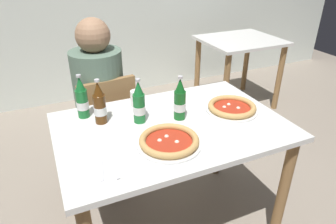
{
  "coord_description": "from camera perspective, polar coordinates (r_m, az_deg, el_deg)",
  "views": [
    {
      "loc": [
        -0.58,
        -1.26,
        1.56
      ],
      "look_at": [
        0.0,
        0.05,
        0.8
      ],
      "focal_mm": 32.3,
      "sensor_mm": 36.0,
      "label": 1
    }
  ],
  "objects": [
    {
      "name": "ground_plane",
      "position": [
        2.09,
        0.59,
        -20.36
      ],
      "size": [
        8.0,
        8.0,
        0.0
      ],
      "primitive_type": "plane",
      "color": "gray"
    },
    {
      "name": "dining_table_main",
      "position": [
        1.67,
        0.7,
        -5.72
      ],
      "size": [
        1.2,
        0.8,
        0.75
      ],
      "color": "silver",
      "rests_on": "ground_plane"
    },
    {
      "name": "pizza_margherita_near",
      "position": [
        1.77,
        11.98,
        0.8
      ],
      "size": [
        0.29,
        0.29,
        0.04
      ],
      "color": "white",
      "rests_on": "dining_table_main"
    },
    {
      "name": "beer_bottle_center",
      "position": [
        1.59,
        -5.49,
        1.48
      ],
      "size": [
        0.07,
        0.07,
        0.25
      ],
      "color": "#196B2D",
      "rests_on": "dining_table_main"
    },
    {
      "name": "beer_bottle_left",
      "position": [
        1.62,
        2.24,
        2.06
      ],
      "size": [
        0.07,
        0.07,
        0.25
      ],
      "color": "#14591E",
      "rests_on": "dining_table_main"
    },
    {
      "name": "beer_bottle_right",
      "position": [
        1.62,
        -12.77,
        1.31
      ],
      "size": [
        0.07,
        0.07,
        0.25
      ],
      "color": "#512D0F",
      "rests_on": "dining_table_main"
    },
    {
      "name": "paper_cup",
      "position": [
        1.79,
        -5.96,
        2.58
      ],
      "size": [
        0.07,
        0.07,
        0.09
      ],
      "primitive_type": "cylinder",
      "color": "white",
      "rests_on": "dining_table_main"
    },
    {
      "name": "dining_table_background",
      "position": [
        3.39,
        13.29,
        10.68
      ],
      "size": [
        0.8,
        0.7,
        0.75
      ],
      "color": "silver",
      "rests_on": "ground_plane"
    },
    {
      "name": "beer_bottle_extra",
      "position": [
        1.7,
        -15.93,
        2.27
      ],
      "size": [
        0.07,
        0.07,
        0.25
      ],
      "color": "#196B2D",
      "rests_on": "dining_table_main"
    },
    {
      "name": "napkin_with_cutlery",
      "position": [
        1.33,
        -11.46,
        -10.23
      ],
      "size": [
        0.2,
        0.2,
        0.01
      ],
      "color": "white",
      "rests_on": "dining_table_main"
    },
    {
      "name": "diner_seated",
      "position": [
        2.18,
        -12.47,
        0.66
      ],
      "size": [
        0.34,
        0.34,
        1.21
      ],
      "color": "#2D3342",
      "rests_on": "ground_plane"
    },
    {
      "name": "pizza_marinara_far",
      "position": [
        1.43,
        0.2,
        -5.57
      ],
      "size": [
        0.31,
        0.31,
        0.04
      ],
      "color": "white",
      "rests_on": "dining_table_main"
    },
    {
      "name": "chair_behind_table",
      "position": [
        2.19,
        -11.7,
        -2.22
      ],
      "size": [
        0.45,
        0.45,
        0.85
      ],
      "rotation": [
        0.0,
        0.0,
        3.26
      ],
      "color": "olive",
      "rests_on": "ground_plane"
    }
  ]
}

